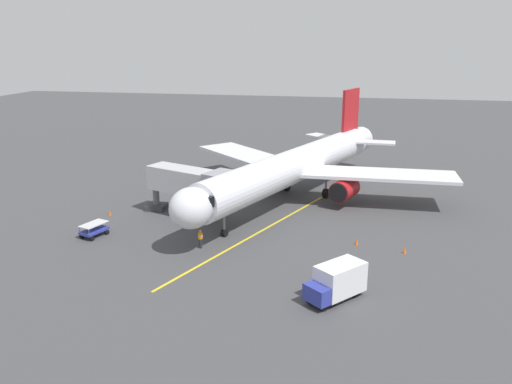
% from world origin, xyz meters
% --- Properties ---
extents(ground_plane, '(220.00, 220.00, 0.00)m').
position_xyz_m(ground_plane, '(0.00, 0.00, 0.00)').
color(ground_plane, '#424244').
extents(apron_lead_in_line, '(14.86, 37.31, 0.01)m').
position_xyz_m(apron_lead_in_line, '(1.92, 7.82, 0.01)').
color(apron_lead_in_line, yellow).
rests_on(apron_lead_in_line, ground).
extents(airplane, '(32.39, 38.70, 11.50)m').
position_xyz_m(airplane, '(1.81, 1.56, 4.00)').
color(airplane, silver).
rests_on(airplane, ground).
extents(jet_bridge, '(11.26, 6.51, 5.40)m').
position_xyz_m(jet_bridge, '(10.94, 10.10, 3.76)').
color(jet_bridge, '#B7B7BC').
rests_on(jet_bridge, ground).
extents(ground_crew_marshaller, '(0.47, 0.39, 1.71)m').
position_xyz_m(ground_crew_marshaller, '(8.21, 17.62, 0.89)').
color(ground_crew_marshaller, '#23232D').
rests_on(ground_crew_marshaller, ground).
extents(baggage_cart_near_nose, '(2.20, 2.91, 1.27)m').
position_xyz_m(baggage_cart_near_nose, '(18.90, 16.83, 0.66)').
color(baggage_cart_near_nose, '#2D3899').
rests_on(baggage_cart_near_nose, ground).
extents(box_truck_portside, '(4.47, 4.77, 2.62)m').
position_xyz_m(box_truck_portside, '(-4.11, 24.84, 1.39)').
color(box_truck_portside, '#2D3899').
rests_on(box_truck_portside, ground).
extents(safety_cone_nose_left, '(0.32, 0.32, 0.55)m').
position_xyz_m(safety_cone_nose_left, '(-5.43, 14.03, 0.28)').
color(safety_cone_nose_left, '#F2590F').
rests_on(safety_cone_nose_left, ground).
extents(safety_cone_nose_right, '(0.32, 0.32, 0.55)m').
position_xyz_m(safety_cone_nose_right, '(-9.56, 15.19, 0.28)').
color(safety_cone_nose_right, '#F2590F').
rests_on(safety_cone_nose_right, ground).
extents(safety_cone_wing_port, '(0.32, 0.32, 0.55)m').
position_xyz_m(safety_cone_wing_port, '(20.30, 10.88, 0.28)').
color(safety_cone_wing_port, '#F2590F').
rests_on(safety_cone_wing_port, ground).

